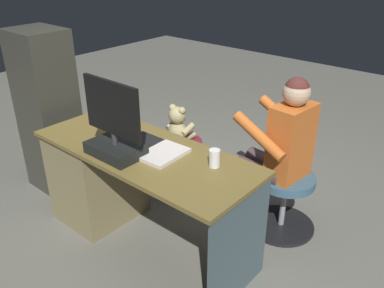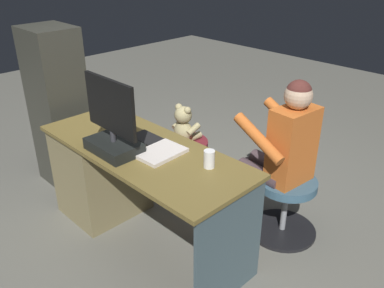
{
  "view_description": "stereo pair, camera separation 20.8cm",
  "coord_description": "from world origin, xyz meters",
  "px_view_note": "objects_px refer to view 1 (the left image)",
  "views": [
    {
      "loc": [
        -1.76,
        1.97,
        1.95
      ],
      "look_at": [
        -0.14,
        0.07,
        0.71
      ],
      "focal_mm": 37.86,
      "sensor_mm": 36.0,
      "label": 1
    },
    {
      "loc": [
        -1.91,
        1.83,
        1.95
      ],
      "look_at": [
        -0.14,
        0.07,
        0.71
      ],
      "focal_mm": 37.86,
      "sensor_mm": 36.0,
      "label": 2
    }
  ],
  "objects_px": {
    "office_chair_teddy": "(178,162)",
    "desk": "(107,174)",
    "tv_remote": "(112,131)",
    "keyboard": "(157,144)",
    "monitor": "(114,133)",
    "person": "(279,143)",
    "teddy_bear": "(178,125)",
    "computer_mouse": "(127,129)",
    "visitor_chair": "(284,197)",
    "cup": "(215,158)"
  },
  "relations": [
    {
      "from": "office_chair_teddy",
      "to": "visitor_chair",
      "type": "height_order",
      "value": "same"
    },
    {
      "from": "keyboard",
      "to": "tv_remote",
      "type": "distance_m",
      "value": 0.4
    },
    {
      "from": "tv_remote",
      "to": "teddy_bear",
      "type": "relative_size",
      "value": 0.46
    },
    {
      "from": "desk",
      "to": "teddy_bear",
      "type": "distance_m",
      "value": 0.72
    },
    {
      "from": "monitor",
      "to": "keyboard",
      "type": "bearing_deg",
      "value": -112.78
    },
    {
      "from": "monitor",
      "to": "cup",
      "type": "height_order",
      "value": "monitor"
    },
    {
      "from": "office_chair_teddy",
      "to": "visitor_chair",
      "type": "relative_size",
      "value": 1.04
    },
    {
      "from": "cup",
      "to": "office_chair_teddy",
      "type": "height_order",
      "value": "cup"
    },
    {
      "from": "cup",
      "to": "teddy_bear",
      "type": "height_order",
      "value": "cup"
    },
    {
      "from": "desk",
      "to": "keyboard",
      "type": "height_order",
      "value": "keyboard"
    },
    {
      "from": "keyboard",
      "to": "visitor_chair",
      "type": "distance_m",
      "value": 1.04
    },
    {
      "from": "monitor",
      "to": "person",
      "type": "height_order",
      "value": "monitor"
    },
    {
      "from": "keyboard",
      "to": "computer_mouse",
      "type": "height_order",
      "value": "computer_mouse"
    },
    {
      "from": "person",
      "to": "monitor",
      "type": "bearing_deg",
      "value": 54.78
    },
    {
      "from": "visitor_chair",
      "to": "person",
      "type": "height_order",
      "value": "person"
    },
    {
      "from": "keyboard",
      "to": "computer_mouse",
      "type": "bearing_deg",
      "value": -3.45
    },
    {
      "from": "monitor",
      "to": "person",
      "type": "bearing_deg",
      "value": -125.22
    },
    {
      "from": "monitor",
      "to": "computer_mouse",
      "type": "height_order",
      "value": "monitor"
    },
    {
      "from": "tv_remote",
      "to": "visitor_chair",
      "type": "bearing_deg",
      "value": -178.51
    },
    {
      "from": "monitor",
      "to": "office_chair_teddy",
      "type": "distance_m",
      "value": 1.08
    },
    {
      "from": "monitor",
      "to": "desk",
      "type": "bearing_deg",
      "value": -24.98
    },
    {
      "from": "keyboard",
      "to": "visitor_chair",
      "type": "height_order",
      "value": "keyboard"
    },
    {
      "from": "cup",
      "to": "tv_remote",
      "type": "distance_m",
      "value": 0.86
    },
    {
      "from": "keyboard",
      "to": "office_chair_teddy",
      "type": "xyz_separation_m",
      "value": [
        0.35,
        -0.58,
        -0.5
      ]
    },
    {
      "from": "monitor",
      "to": "visitor_chair",
      "type": "relative_size",
      "value": 0.98
    },
    {
      "from": "visitor_chair",
      "to": "computer_mouse",
      "type": "bearing_deg",
      "value": 34.82
    },
    {
      "from": "monitor",
      "to": "person",
      "type": "distance_m",
      "value": 1.15
    },
    {
      "from": "keyboard",
      "to": "cup",
      "type": "height_order",
      "value": "cup"
    },
    {
      "from": "tv_remote",
      "to": "desk",
      "type": "bearing_deg",
      "value": 6.75
    },
    {
      "from": "monitor",
      "to": "tv_remote",
      "type": "distance_m",
      "value": 0.38
    },
    {
      "from": "desk",
      "to": "office_chair_teddy",
      "type": "height_order",
      "value": "desk"
    },
    {
      "from": "desk",
      "to": "tv_remote",
      "type": "bearing_deg",
      "value": -139.21
    },
    {
      "from": "tv_remote",
      "to": "person",
      "type": "bearing_deg",
      "value": -176.55
    },
    {
      "from": "tv_remote",
      "to": "office_chair_teddy",
      "type": "xyz_separation_m",
      "value": [
        -0.05,
        -0.63,
        -0.5
      ]
    },
    {
      "from": "teddy_bear",
      "to": "person",
      "type": "bearing_deg",
      "value": -174.96
    },
    {
      "from": "desk",
      "to": "monitor",
      "type": "xyz_separation_m",
      "value": [
        -0.34,
        0.16,
        0.5
      ]
    },
    {
      "from": "tv_remote",
      "to": "teddy_bear",
      "type": "distance_m",
      "value": 0.66
    },
    {
      "from": "monitor",
      "to": "keyboard",
      "type": "height_order",
      "value": "monitor"
    },
    {
      "from": "office_chair_teddy",
      "to": "visitor_chair",
      "type": "xyz_separation_m",
      "value": [
        -0.97,
        -0.1,
        0.01
      ]
    },
    {
      "from": "office_chair_teddy",
      "to": "teddy_bear",
      "type": "xyz_separation_m",
      "value": [
        0.0,
        -0.01,
        0.34
      ]
    },
    {
      "from": "office_chair_teddy",
      "to": "desk",
      "type": "bearing_deg",
      "value": 81.36
    },
    {
      "from": "desk",
      "to": "cup",
      "type": "xyz_separation_m",
      "value": [
        -0.91,
        -0.13,
        0.4
      ]
    },
    {
      "from": "tv_remote",
      "to": "office_chair_teddy",
      "type": "relative_size",
      "value": 0.29
    },
    {
      "from": "desk",
      "to": "visitor_chair",
      "type": "relative_size",
      "value": 3.21
    },
    {
      "from": "cup",
      "to": "person",
      "type": "distance_m",
      "value": 0.65
    },
    {
      "from": "cup",
      "to": "person",
      "type": "height_order",
      "value": "person"
    },
    {
      "from": "desk",
      "to": "cup",
      "type": "relative_size",
      "value": 14.55
    },
    {
      "from": "desk",
      "to": "teddy_bear",
      "type": "relative_size",
      "value": 4.93
    },
    {
      "from": "computer_mouse",
      "to": "visitor_chair",
      "type": "distance_m",
      "value": 1.25
    },
    {
      "from": "monitor",
      "to": "tv_remote",
      "type": "relative_size",
      "value": 3.24
    }
  ]
}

